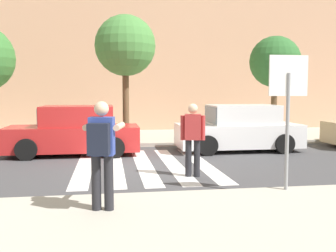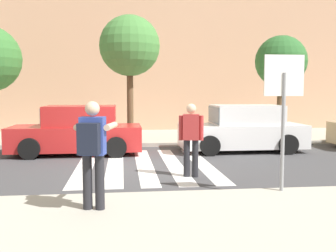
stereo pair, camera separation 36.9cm
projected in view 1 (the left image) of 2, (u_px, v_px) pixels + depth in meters
name	position (u px, v px, depth m)	size (l,w,h in m)	color
ground_plane	(145.00, 166.00, 10.53)	(120.00, 120.00, 0.00)	#424244
sidewalk_far	(132.00, 137.00, 16.43)	(60.00, 4.80, 0.14)	#B2AD9E
building_facade_far	(126.00, 57.00, 20.43)	(56.00, 4.00, 7.50)	tan
crosswalk_stripe_0	(84.00, 167.00, 10.49)	(0.44, 5.20, 0.01)	silver
crosswalk_stripe_1	(115.00, 166.00, 10.61)	(0.44, 5.20, 0.01)	silver
crosswalk_stripe_2	(144.00, 165.00, 10.73)	(0.44, 5.20, 0.01)	silver
crosswalk_stripe_3	(173.00, 164.00, 10.85)	(0.44, 5.20, 0.01)	silver
crosswalk_stripe_4	(201.00, 163.00, 10.97)	(0.44, 5.20, 0.01)	silver
stop_sign	(288.00, 92.00, 7.37)	(0.76, 0.08, 2.55)	gray
photographer_with_backpack	(102.00, 146.00, 6.12)	(0.68, 0.91, 1.72)	#232328
pedestrian_crossing	(193.00, 136.00, 9.21)	(0.57, 0.31, 1.72)	#232328
parked_car_red	(75.00, 132.00, 12.43)	(4.10, 1.92, 1.55)	red
parked_car_white	(239.00, 129.00, 13.24)	(4.10, 1.92, 1.55)	white
street_tree_center	(125.00, 46.00, 14.40)	(2.24, 2.24, 4.66)	brown
street_tree_east	(275.00, 62.00, 15.58)	(2.02, 2.02, 4.04)	brown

